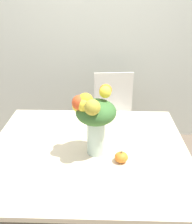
{
  "coord_description": "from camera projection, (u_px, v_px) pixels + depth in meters",
  "views": [
    {
      "loc": [
        0.1,
        -1.45,
        1.7
      ],
      "look_at": [
        0.05,
        -0.04,
        1.02
      ],
      "focal_mm": 42.0,
      "sensor_mm": 36.0,
      "label": 1
    }
  ],
  "objects": [
    {
      "name": "dining_table",
      "position": [
        88.0,
        159.0,
        1.76
      ],
      "size": [
        1.31,
        1.17,
        0.73
      ],
      "color": "beige",
      "rests_on": "ground_plane"
    },
    {
      "name": "dining_chair_near_window",
      "position": [
        114.0,
        118.0,
        2.69
      ],
      "size": [
        0.46,
        0.46,
        0.93
      ],
      "rotation": [
        0.0,
        0.0,
        0.09
      ],
      "color": "silver",
      "rests_on": "ground_plane"
    },
    {
      "name": "wall_back",
      "position": [
        95.0,
        23.0,
        2.81
      ],
      "size": [
        8.0,
        0.06,
        2.7
      ],
      "color": "silver",
      "rests_on": "ground_plane"
    },
    {
      "name": "pumpkin",
      "position": [
        121.0,
        157.0,
        1.59
      ],
      "size": [
        0.08,
        0.08,
        0.07
      ],
      "color": "orange",
      "rests_on": "dining_table"
    },
    {
      "name": "flower_vase",
      "position": [
        94.0,
        116.0,
        1.57
      ],
      "size": [
        0.27,
        0.28,
        0.44
      ],
      "color": "#B2CCBC",
      "rests_on": "dining_table"
    }
  ]
}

